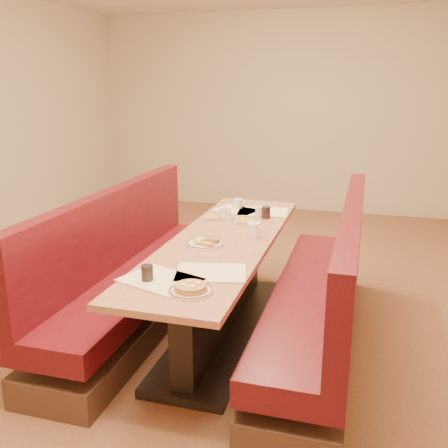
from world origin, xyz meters
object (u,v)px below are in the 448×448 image
(pancake_plate, at_px, (191,289))
(booth_left, at_px, (133,278))
(coffee_mug_c, at_px, (260,211))
(soda_tumbler_near, at_px, (147,273))
(soda_tumbler_mid, at_px, (266,212))
(coffee_mug_b, at_px, (225,213))
(diner_table, at_px, (223,287))
(booth_right, at_px, (323,300))
(eggs_plate, at_px, (205,243))
(coffee_mug_a, at_px, (254,230))
(coffee_mug_d, at_px, (238,203))

(pancake_plate, bearing_deg, booth_left, 130.94)
(booth_left, height_order, coffee_mug_c, booth_left)
(soda_tumbler_near, xyz_separation_m, soda_tumbler_mid, (0.37, 1.52, 0.00))
(pancake_plate, height_order, coffee_mug_b, coffee_mug_b)
(coffee_mug_b, bearing_deg, soda_tumbler_near, -67.91)
(coffee_mug_c, bearing_deg, diner_table, -88.13)
(coffee_mug_c, relative_size, soda_tumbler_near, 1.14)
(booth_left, height_order, soda_tumbler_mid, booth_left)
(booth_right, bearing_deg, diner_table, 180.00)
(diner_table, bearing_deg, booth_right, 0.00)
(soda_tumbler_near, height_order, soda_tumbler_mid, soda_tumbler_mid)
(booth_left, bearing_deg, coffee_mug_c, 38.83)
(booth_right, xyz_separation_m, soda_tumbler_mid, (-0.55, 0.64, 0.44))
(pancake_plate, bearing_deg, soda_tumbler_near, 163.54)
(booth_left, xyz_separation_m, eggs_plate, (0.65, -0.17, 0.40))
(coffee_mug_b, distance_m, coffee_mug_c, 0.31)
(booth_left, bearing_deg, coffee_mug_b, 39.68)
(diner_table, height_order, coffee_mug_a, coffee_mug_a)
(diner_table, relative_size, coffee_mug_a, 18.94)
(diner_table, relative_size, booth_right, 1.00)
(pancake_plate, bearing_deg, diner_table, 96.16)
(coffee_mug_a, height_order, coffee_mug_c, coffee_mug_a)
(diner_table, xyz_separation_m, booth_left, (-0.73, 0.00, -0.01))
(soda_tumbler_near, bearing_deg, diner_table, 78.03)
(coffee_mug_a, relative_size, coffee_mug_d, 1.20)
(booth_right, height_order, coffee_mug_d, booth_right)
(booth_right, bearing_deg, booth_left, 180.00)
(coffee_mug_b, bearing_deg, diner_table, -51.45)
(booth_left, height_order, soda_tumbler_near, booth_left)
(coffee_mug_b, relative_size, soda_tumbler_near, 1.39)
(booth_right, xyz_separation_m, eggs_plate, (-0.81, -0.17, 0.40))
(diner_table, height_order, booth_right, booth_right)
(coffee_mug_a, bearing_deg, coffee_mug_d, 134.81)
(coffee_mug_c, distance_m, soda_tumbler_near, 1.60)
(booth_right, relative_size, coffee_mug_b, 19.29)
(booth_right, height_order, pancake_plate, booth_right)
(booth_left, distance_m, booth_right, 1.46)
(eggs_plate, relative_size, coffee_mug_b, 2.07)
(booth_right, distance_m, soda_tumbler_near, 1.34)
(pancake_plate, bearing_deg, coffee_mug_d, 96.81)
(pancake_plate, relative_size, soda_tumbler_near, 2.57)
(soda_tumbler_near, bearing_deg, coffee_mug_b, 87.46)
(coffee_mug_a, xyz_separation_m, soda_tumbler_mid, (-0.02, 0.53, -0.00))
(eggs_plate, height_order, coffee_mug_a, coffee_mug_a)
(eggs_plate, bearing_deg, booth_right, 12.15)
(booth_left, distance_m, soda_tumbler_near, 1.12)
(coffee_mug_a, distance_m, soda_tumbler_mid, 0.53)
(coffee_mug_c, height_order, coffee_mug_d, coffee_mug_d)
(coffee_mug_a, height_order, soda_tumbler_mid, coffee_mug_a)
(booth_right, relative_size, coffee_mug_c, 23.45)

